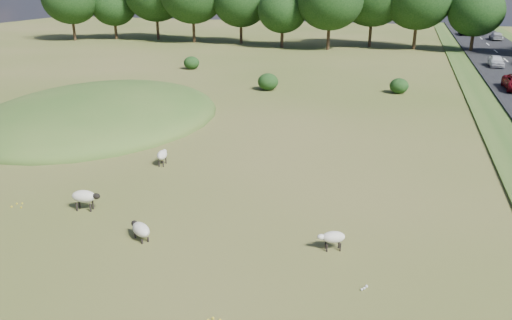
{
  "coord_description": "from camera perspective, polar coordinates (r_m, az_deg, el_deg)",
  "views": [
    {
      "loc": [
        8.53,
        -17.93,
        9.32
      ],
      "look_at": [
        2.0,
        4.0,
        1.0
      ],
      "focal_mm": 35.0,
      "sensor_mm": 36.0,
      "label": 1
    }
  ],
  "objects": [
    {
      "name": "sheep_2",
      "position": [
        26.84,
        -10.67,
        0.57
      ],
      "size": [
        0.65,
        1.15,
        0.8
      ],
      "rotation": [
        0.0,
        0.0,
        1.76
      ],
      "color": "beige",
      "rests_on": "ground"
    },
    {
      "name": "shrubs",
      "position": [
        47.95,
        1.8,
        9.61
      ],
      "size": [
        23.78,
        9.95,
        1.49
      ],
      "color": "black",
      "rests_on": "ground"
    },
    {
      "name": "sheep_1",
      "position": [
        19.48,
        -13.06,
        -7.72
      ],
      "size": [
        1.19,
        0.99,
        0.69
      ],
      "rotation": [
        0.0,
        0.0,
        2.54
      ],
      "color": "beige",
      "rests_on": "ground"
    },
    {
      "name": "car_5",
      "position": [
        89.55,
        25.76,
        12.64
      ],
      "size": [
        1.71,
        4.21,
        1.22
      ],
      "primitive_type": "imported",
      "rotation": [
        0.0,
        0.0,
        3.14
      ],
      "color": "silver",
      "rests_on": "road"
    },
    {
      "name": "ground",
      "position": [
        39.98,
        3.83,
        6.45
      ],
      "size": [
        160.0,
        160.0,
        0.0
      ],
      "primitive_type": "plane",
      "color": "#42581B",
      "rests_on": "ground"
    },
    {
      "name": "mound",
      "position": [
        37.47,
        -17.34,
        4.66
      ],
      "size": [
        16.0,
        20.0,
        4.0
      ],
      "primitive_type": "ellipsoid",
      "color": "#33561E",
      "rests_on": "ground"
    },
    {
      "name": "sheep_0",
      "position": [
        22.43,
        -19.0,
        -3.97
      ],
      "size": [
        1.29,
        0.71,
        0.9
      ],
      "rotation": [
        0.0,
        0.0,
        0.17
      ],
      "color": "beige",
      "rests_on": "ground"
    },
    {
      "name": "car_4",
      "position": [
        95.8,
        22.91,
        13.45
      ],
      "size": [
        2.29,
        4.96,
        1.38
      ],
      "primitive_type": "imported",
      "color": "black",
      "rests_on": "road"
    },
    {
      "name": "car_3",
      "position": [
        61.73,
        25.76,
        10.16
      ],
      "size": [
        1.45,
        3.59,
        1.22
      ],
      "primitive_type": "imported",
      "color": "silver",
      "rests_on": "road"
    },
    {
      "name": "sheep_3",
      "position": [
        18.47,
        8.75,
        -8.73
      ],
      "size": [
        1.07,
        0.74,
        0.74
      ],
      "rotation": [
        0.0,
        0.0,
        3.53
      ],
      "color": "beige",
      "rests_on": "ground"
    },
    {
      "name": "treeline",
      "position": [
        74.04,
        9.58,
        17.58
      ],
      "size": [
        96.28,
        14.66,
        11.7
      ],
      "color": "black",
      "rests_on": "ground"
    }
  ]
}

